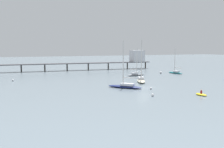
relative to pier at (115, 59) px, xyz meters
name	(u,v)px	position (x,y,z in m)	size (l,w,h in m)	color
ground_plane	(144,88)	(-15.41, -49.14, -4.18)	(400.00, 400.00, 0.00)	slate
pier	(115,59)	(0.00, 0.00, 0.00)	(60.26, 7.59, 7.54)	#4C4C51
sailboat_cream	(141,80)	(-11.24, -40.68, -3.51)	(4.73, 7.41, 11.15)	beige
sailboat_teal	(175,72)	(11.12, -24.95, -3.63)	(2.21, 6.79, 8.93)	#1E727A
sailboat_navy	(125,85)	(-19.41, -47.93, -3.60)	(6.76, 7.78, 10.44)	navy
sailboat_gray	(136,74)	(-4.81, -26.06, -3.59)	(6.77, 2.64, 8.72)	gray
dinghy_yellow	(201,94)	(-10.44, -62.09, -3.98)	(1.50, 2.94, 1.14)	yellow
mooring_buoy_near	(153,95)	(-19.48, -59.41, -3.91)	(0.55, 0.55, 0.55)	silver
mooring_buoy_inner	(161,73)	(5.95, -23.83, -3.75)	(0.88, 0.88, 0.88)	silver
mooring_buoy_far	(151,88)	(-15.36, -52.14, -3.92)	(0.53, 0.53, 0.53)	silver
mooring_buoy_mid	(13,80)	(-41.20, -25.04, -3.90)	(0.57, 0.57, 0.57)	silver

